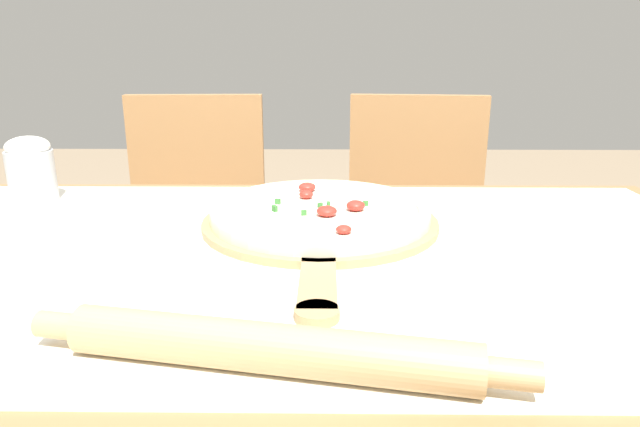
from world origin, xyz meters
TOP-DOWN VIEW (x-y plane):
  - dining_table at (0.00, 0.00)m, footprint 1.37×0.82m
  - towel_cloth at (0.00, 0.00)m, footprint 1.29×0.74m
  - pizza_peel at (0.02, 0.09)m, footprint 0.38×0.54m
  - pizza at (0.02, 0.11)m, footprint 0.35×0.35m
  - rolling_pin at (-0.02, -0.31)m, footprint 0.46×0.12m
  - chair_left at (-0.33, 0.75)m, footprint 0.42×0.42m
  - chair_right at (0.28, 0.74)m, footprint 0.44×0.44m
  - flour_cup at (-0.51, 0.26)m, footprint 0.08×0.08m

SIDE VIEW (x-z plane):
  - chair_left at x=-0.33m, z-range 0.07..0.98m
  - chair_right at x=0.28m, z-range 0.07..0.98m
  - dining_table at x=0.00m, z-range 0.26..1.02m
  - towel_cloth at x=0.00m, z-range 0.75..0.76m
  - pizza_peel at x=0.02m, z-range 0.76..0.77m
  - rolling_pin at x=-0.02m, z-range 0.76..0.80m
  - pizza at x=0.02m, z-range 0.76..0.80m
  - flour_cup at x=-0.51m, z-range 0.76..0.88m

